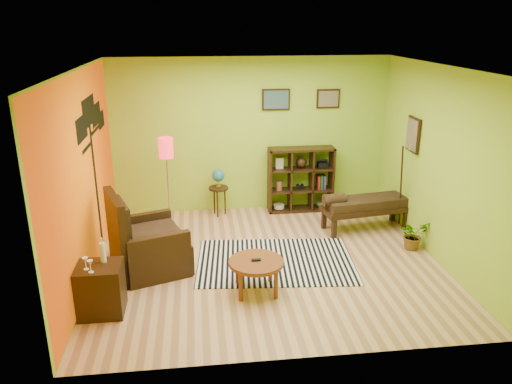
{
  "coord_description": "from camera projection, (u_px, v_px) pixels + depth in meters",
  "views": [
    {
      "loc": [
        -0.98,
        -6.58,
        3.39
      ],
      "look_at": [
        -0.16,
        0.14,
        1.05
      ],
      "focal_mm": 35.0,
      "sensor_mm": 36.0,
      "label": 1
    }
  ],
  "objects": [
    {
      "name": "side_cabinet",
      "position": [
        101.0,
        289.0,
        6.01
      ],
      "size": [
        0.53,
        0.48,
        0.94
      ],
      "color": "black",
      "rests_on": "ground"
    },
    {
      "name": "cube_shelf",
      "position": [
        301.0,
        179.0,
        9.2
      ],
      "size": [
        1.2,
        0.35,
        1.2
      ],
      "color": "black",
      "rests_on": "ground"
    },
    {
      "name": "bench",
      "position": [
        363.0,
        205.0,
        8.39
      ],
      "size": [
        1.54,
        0.74,
        0.69
      ],
      "color": "black",
      "rests_on": "ground"
    },
    {
      "name": "globe_table",
      "position": [
        218.0,
        181.0,
        8.94
      ],
      "size": [
        0.36,
        0.36,
        0.87
      ],
      "color": "black",
      "rests_on": "ground"
    },
    {
      "name": "zebra_rug",
      "position": [
        275.0,
        261.0,
        7.39
      ],
      "size": [
        2.41,
        1.73,
        0.01
      ],
      "primitive_type": "cube",
      "rotation": [
        0.0,
        0.0,
        -0.08
      ],
      "color": "white",
      "rests_on": "ground"
    },
    {
      "name": "floor_lamp",
      "position": [
        166.0,
        156.0,
        7.99
      ],
      "size": [
        0.24,
        0.24,
        1.62
      ],
      "color": "silver",
      "rests_on": "ground"
    },
    {
      "name": "armchair",
      "position": [
        145.0,
        247.0,
        7.03
      ],
      "size": [
        1.23,
        1.22,
        1.18
      ],
      "color": "black",
      "rests_on": "ground"
    },
    {
      "name": "potted_plant",
      "position": [
        413.0,
        238.0,
        7.75
      ],
      "size": [
        0.53,
        0.56,
        0.36
      ],
      "primitive_type": "imported",
      "rotation": [
        0.0,
        0.0,
        0.27
      ],
      "color": "#26661E",
      "rests_on": "ground"
    },
    {
      "name": "coffee_table",
      "position": [
        256.0,
        265.0,
        6.47
      ],
      "size": [
        0.72,
        0.72,
        0.46
      ],
      "color": "brown",
      "rests_on": "ground"
    },
    {
      "name": "ground",
      "position": [
        268.0,
        261.0,
        7.39
      ],
      "size": [
        5.0,
        5.0,
        0.0
      ],
      "primitive_type": "plane",
      "color": "tan",
      "rests_on": "ground"
    },
    {
      "name": "room_shell",
      "position": [
        262.0,
        143.0,
        6.8
      ],
      "size": [
        5.04,
        4.54,
        2.82
      ],
      "color": "#98C42D",
      "rests_on": "ground"
    }
  ]
}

